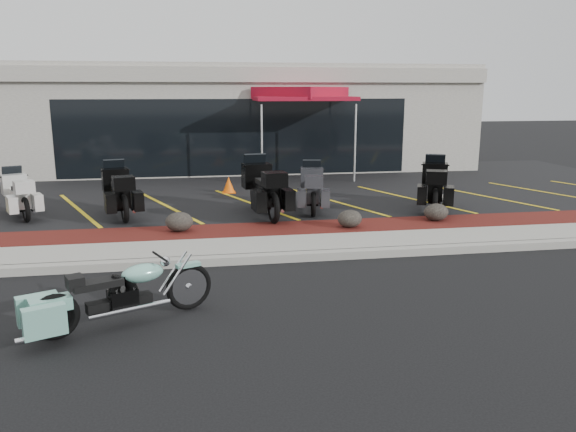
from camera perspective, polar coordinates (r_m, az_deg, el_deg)
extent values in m
plane|color=black|center=(9.53, -0.07, -6.21)|extent=(90.00, 90.00, 0.00)
cube|color=gray|center=(10.36, -0.89, -4.23)|extent=(24.00, 0.25, 0.15)
cube|color=gray|center=(11.02, -1.44, -3.18)|extent=(24.00, 1.20, 0.15)
cube|color=#3B120D|center=(12.17, -2.25, -1.64)|extent=(24.00, 1.20, 0.16)
cube|color=black|center=(17.42, -4.53, 2.67)|extent=(26.00, 9.60, 0.15)
cube|color=gray|center=(23.47, -6.02, 9.94)|extent=(18.00, 8.00, 4.00)
cube|color=black|center=(19.54, -5.22, 7.95)|extent=(12.00, 0.06, 2.60)
cube|color=gray|center=(19.45, -5.34, 14.12)|extent=(18.00, 0.30, 0.50)
ellipsoid|color=black|center=(12.08, -10.99, -0.58)|extent=(0.58, 0.49, 0.41)
ellipsoid|color=black|center=(12.28, 6.29, -0.27)|extent=(0.54, 0.45, 0.38)
ellipsoid|color=black|center=(13.27, 14.81, 0.38)|extent=(0.56, 0.47, 0.40)
cone|color=#F65D08|center=(16.51, -6.05, 3.17)|extent=(0.43, 0.43, 0.47)
cylinder|color=silver|center=(17.77, -2.23, 7.22)|extent=(0.06, 0.06, 2.51)
cylinder|color=silver|center=(18.63, 7.07, 7.38)|extent=(0.06, 0.06, 2.51)
cylinder|color=silver|center=(20.75, -3.98, 7.98)|extent=(0.06, 0.06, 2.51)
cylinder|color=silver|center=(21.49, 4.13, 8.13)|extent=(0.06, 0.06, 2.51)
cube|color=maroon|center=(19.53, 1.27, 11.87)|extent=(3.51, 3.51, 0.13)
cube|color=maroon|center=(19.53, 1.27, 12.42)|extent=(3.38, 3.38, 0.38)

